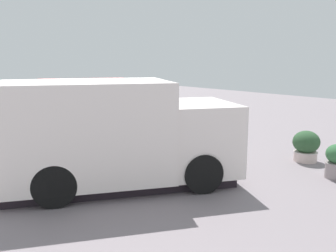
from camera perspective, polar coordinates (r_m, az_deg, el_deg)
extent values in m
plane|color=gray|center=(9.42, -11.08, -6.14)|extent=(40.00, 40.00, 0.00)
cube|color=silver|center=(7.62, -13.02, -0.63)|extent=(4.01, 3.39, 2.02)
cube|color=silver|center=(8.10, 4.66, -1.55)|extent=(2.20, 2.46, 1.52)
cube|color=#13242D|center=(8.31, 9.37, 0.52)|extent=(0.76, 1.53, 0.58)
cube|color=black|center=(8.65, -13.26, 1.49)|extent=(1.71, 0.84, 0.71)
cube|color=#E23A3F|center=(8.85, -13.54, 7.21)|extent=(2.12, 1.43, 0.03)
cube|color=black|center=(7.96, -7.33, -8.32)|extent=(4.93, 3.54, 0.22)
cylinder|color=black|center=(7.33, 5.56, -7.54)|extent=(0.83, 0.55, 0.81)
cylinder|color=black|center=(9.05, 1.48, -3.95)|extent=(0.83, 0.55, 0.81)
cylinder|color=black|center=(6.94, -17.64, -9.06)|extent=(0.83, 0.55, 0.81)
cylinder|color=black|center=(8.74, -17.01, -4.96)|extent=(0.83, 0.55, 0.81)
cylinder|color=beige|center=(10.25, 21.01, -4.52)|extent=(0.59, 0.59, 0.26)
torus|color=beige|center=(10.22, 21.05, -3.88)|extent=(0.62, 0.62, 0.04)
ellipsoid|color=#2F5331|center=(10.16, 21.15, -2.37)|extent=(0.70, 0.70, 0.59)
sphere|color=#B257A9|center=(10.34, 20.14, -1.58)|extent=(0.07, 0.07, 0.07)
sphere|color=#AF3DBC|center=(10.25, 22.71, -2.08)|extent=(0.08, 0.08, 0.08)
sphere|color=#AD51A2|center=(10.18, 22.67, -1.77)|extent=(0.08, 0.08, 0.08)
sphere|color=red|center=(8.92, 24.34, -3.37)|extent=(0.05, 0.05, 0.05)
sphere|color=#DE3647|center=(8.78, 25.19, -3.84)|extent=(0.07, 0.07, 0.07)
cube|color=brown|center=(12.21, -19.82, -0.58)|extent=(1.42, 1.76, 0.06)
cube|color=#31343E|center=(11.85, -16.73, -1.90)|extent=(0.32, 0.26, 0.42)
cube|color=#31343E|center=(12.68, -22.57, -1.46)|extent=(0.32, 0.26, 0.42)
cylinder|color=#48445E|center=(11.96, 6.84, -0.15)|extent=(0.52, 0.52, 0.93)
ellipsoid|color=#514C5D|center=(11.87, 6.90, 2.27)|extent=(0.53, 0.53, 0.12)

